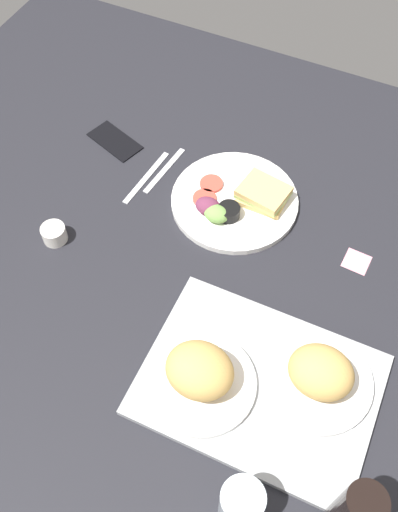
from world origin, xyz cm
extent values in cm
cube|color=black|center=(0.00, 0.00, -1.50)|extent=(190.00, 150.00, 3.00)
cube|color=#9EA0A3|center=(-20.62, 23.41, 0.80)|extent=(45.42, 33.58, 1.60)
cylinder|color=white|center=(-30.62, 18.41, 2.30)|extent=(21.41, 21.41, 1.40)
ellipsoid|color=tan|center=(-30.56, 18.69, 7.27)|extent=(12.52, 10.82, 8.54)
cylinder|color=white|center=(-10.62, 28.41, 2.30)|extent=(21.20, 21.20, 1.40)
ellipsoid|color=tan|center=(-10.04, 28.15, 7.50)|extent=(13.20, 11.40, 9.00)
cylinder|color=white|center=(2.03, -16.98, 0.80)|extent=(30.44, 30.44, 1.60)
cube|color=#DBB266|center=(-4.06, -19.72, 2.30)|extent=(11.09, 9.11, 1.40)
cube|color=#B2C66B|center=(-4.06, -19.72, 3.50)|extent=(12.23, 10.55, 1.00)
cube|color=#DBB266|center=(-4.06, -19.72, 4.70)|extent=(12.33, 10.68, 1.40)
cylinder|color=#D14738|center=(8.88, -18.50, 2.00)|extent=(5.60, 5.60, 0.80)
cylinder|color=#D14738|center=(8.42, -13.63, 2.00)|extent=(5.60, 5.60, 0.80)
cylinder|color=black|center=(1.27, -11.65, 3.10)|extent=(5.20, 5.20, 3.00)
cylinder|color=#EFEACC|center=(1.27, -11.65, 4.20)|extent=(4.26, 4.26, 0.60)
ellipsoid|color=#729E4C|center=(3.55, -9.67, 3.40)|extent=(6.00, 4.80, 3.60)
ellipsoid|color=#6B2D47|center=(6.29, -10.89, 3.40)|extent=(6.00, 4.80, 3.60)
cylinder|color=silver|center=(-26.13, 46.00, 5.84)|extent=(7.46, 7.46, 11.69)
cylinder|color=silver|center=(35.08, 10.43, 2.00)|extent=(5.60, 5.60, 4.00)
cube|color=#B7B7BC|center=(22.03, -18.98, 0.25)|extent=(3.29, 17.05, 0.50)
cube|color=#B7B7BC|center=(25.03, -14.98, 0.25)|extent=(3.05, 19.05, 0.50)
cube|color=black|center=(38.34, -22.43, 0.40)|extent=(15.94, 11.38, 0.80)
cube|color=pink|center=(-29.54, -13.23, 0.06)|extent=(5.88, 5.88, 0.12)
camera|label=1|loc=(-27.65, 65.58, 108.05)|focal=40.28mm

